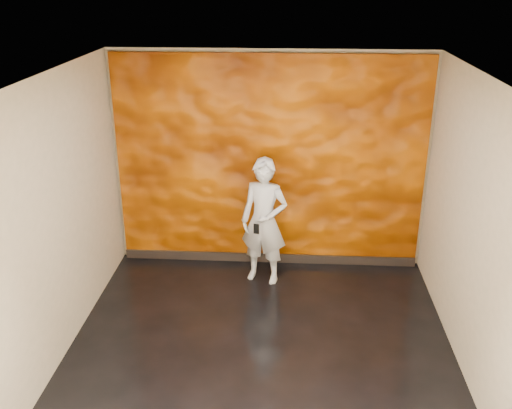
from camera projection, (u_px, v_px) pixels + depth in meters
name	position (u px, v px, depth m)	size (l,w,h in m)	color
room	(261.00, 227.00, 5.41)	(4.02, 4.02, 2.81)	black
feature_wall	(270.00, 164.00, 7.23)	(3.90, 0.06, 2.75)	#CB5F00
baseboard	(269.00, 258.00, 7.70)	(3.90, 0.04, 0.12)	black
man	(264.00, 221.00, 6.99)	(0.59, 0.38, 1.60)	#969AA4
phone	(256.00, 229.00, 6.74)	(0.07, 0.01, 0.13)	black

